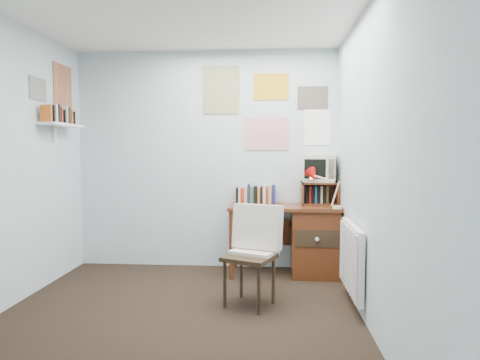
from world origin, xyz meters
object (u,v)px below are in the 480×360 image
object	(u,v)px
desk	(309,238)
tv_riser	(319,193)
radiator	(352,258)
desk_chair	(249,257)
desk_lamp	(338,191)
crt_tv	(319,167)
wall_shelf	(61,125)

from	to	relation	value
desk	tv_riser	world-z (taller)	tv_riser
radiator	desk	bearing A→B (deg)	107.24
tv_riser	radiator	world-z (taller)	tv_riser
desk_chair	tv_riser	bearing A→B (deg)	80.57
desk_chair	desk	bearing A→B (deg)	82.48
desk_lamp	radiator	world-z (taller)	desk_lamp
desk_lamp	crt_tv	xyz separation A→B (m)	(-0.15, 0.35, 0.23)
desk_chair	wall_shelf	xyz separation A→B (m)	(-1.97, 0.61, 1.19)
radiator	wall_shelf	xyz separation A→B (m)	(-2.86, 0.55, 1.20)
desk_lamp	radiator	distance (m)	0.88
tv_riser	radiator	xyz separation A→B (m)	(0.17, -1.04, -0.47)
radiator	desk_lamp	bearing A→B (deg)	91.61
desk	wall_shelf	xyz separation A→B (m)	(-2.57, -0.38, 1.21)
crt_tv	radiator	distance (m)	1.31
desk	wall_shelf	bearing A→B (deg)	-171.60
crt_tv	desk	bearing A→B (deg)	-123.86
desk_chair	desk_lamp	world-z (taller)	desk_lamp
desk_lamp	radiator	xyz separation A→B (m)	(0.02, -0.71, -0.52)
desk_chair	desk_lamp	size ratio (longest dim) A/B	2.32
desk	desk_chair	world-z (taller)	desk_chair
crt_tv	desk_lamp	bearing A→B (deg)	-58.33
desk	wall_shelf	distance (m)	2.87
desk	tv_riser	size ratio (longest dim) A/B	3.00
crt_tv	radiator	world-z (taller)	crt_tv
tv_riser	wall_shelf	xyz separation A→B (m)	(-2.69, -0.49, 0.74)
desk_chair	desk_lamp	bearing A→B (deg)	65.28
desk_chair	wall_shelf	bearing A→B (deg)	-173.38
desk	radiator	distance (m)	0.97
desk	crt_tv	xyz separation A→B (m)	(0.12, 0.13, 0.77)
desk_lamp	tv_riser	bearing A→B (deg)	104.79
wall_shelf	tv_riser	bearing A→B (deg)	10.32
tv_riser	crt_tv	size ratio (longest dim) A/B	1.16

